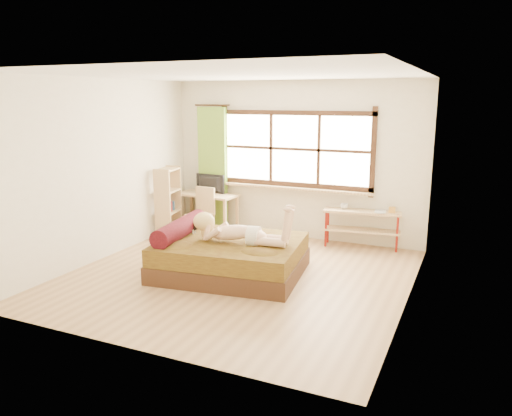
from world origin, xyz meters
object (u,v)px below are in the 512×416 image
at_px(desk, 207,199).
at_px(pipe_shelf, 363,220).
at_px(kitten, 189,225).
at_px(bookshelf, 168,201).
at_px(woman, 239,222).
at_px(chair, 202,210).
at_px(bed, 227,255).

relative_size(desk, pipe_shelf, 0.91).
height_order(kitten, bookshelf, bookshelf).
xyz_separation_m(woman, chair, (-1.49, 1.57, -0.29)).
height_order(woman, pipe_shelf, woman).
bearing_deg(bed, woman, -19.82).
relative_size(bed, woman, 1.56).
relative_size(bed, desk, 1.83).
bearing_deg(kitten, bed, -16.27).
bearing_deg(woman, bed, 160.18).
relative_size(chair, bookshelf, 0.72).
relative_size(kitten, pipe_shelf, 0.23).
height_order(chair, pipe_shelf, chair).
distance_m(kitten, pipe_shelf, 2.85).
bearing_deg(bed, desk, 118.97).
bearing_deg(pipe_shelf, bookshelf, -176.99).
relative_size(desk, bookshelf, 0.96).
xyz_separation_m(chair, bookshelf, (-0.61, -0.14, 0.13)).
xyz_separation_m(desk, chair, (0.11, -0.37, -0.12)).
height_order(bed, desk, bed).
relative_size(bed, chair, 2.42).
height_order(bed, bookshelf, bookshelf).
relative_size(bed, pipe_shelf, 1.67).
relative_size(woman, desk, 1.17).
bearing_deg(kitten, woman, -17.09).
bearing_deg(bed, pipe_shelf, 47.34).
bearing_deg(bed, bookshelf, 136.50).
height_order(woman, chair, woman).
height_order(kitten, desk, kitten).
xyz_separation_m(woman, kitten, (-0.87, 0.15, -0.17)).
bearing_deg(desk, pipe_shelf, 7.60).
relative_size(woman, chair, 1.55).
distance_m(desk, bookshelf, 0.72).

